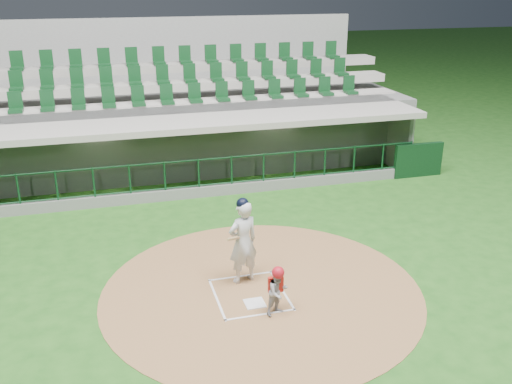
% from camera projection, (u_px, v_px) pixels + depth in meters
% --- Properties ---
extents(ground, '(120.00, 120.00, 0.00)m').
position_uv_depth(ground, '(246.00, 288.00, 12.96)').
color(ground, '#1C4D16').
rests_on(ground, ground).
extents(dirt_circle, '(7.20, 7.20, 0.01)m').
position_uv_depth(dirt_circle, '(262.00, 291.00, 12.85)').
color(dirt_circle, brown).
rests_on(dirt_circle, ground).
extents(home_plate, '(0.43, 0.43, 0.02)m').
position_uv_depth(home_plate, '(255.00, 303.00, 12.32)').
color(home_plate, silver).
rests_on(home_plate, dirt_circle).
extents(batter_box_chalk, '(1.55, 1.80, 0.01)m').
position_uv_depth(batter_box_chalk, '(250.00, 294.00, 12.68)').
color(batter_box_chalk, white).
rests_on(batter_box_chalk, ground).
extents(dugout_structure, '(16.40, 3.70, 3.00)m').
position_uv_depth(dugout_structure, '(190.00, 152.00, 19.68)').
color(dugout_structure, slate).
rests_on(dugout_structure, ground).
extents(seating_deck, '(17.00, 6.72, 5.15)m').
position_uv_depth(seating_deck, '(176.00, 119.00, 22.28)').
color(seating_deck, slate).
rests_on(seating_deck, ground).
extents(batter, '(0.95, 0.97, 2.07)m').
position_uv_depth(batter, '(243.00, 241.00, 12.90)').
color(batter, silver).
rests_on(batter, dirt_circle).
extents(catcher, '(0.60, 0.54, 1.10)m').
position_uv_depth(catcher, '(278.00, 290.00, 11.79)').
color(catcher, '#95959B').
rests_on(catcher, dirt_circle).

